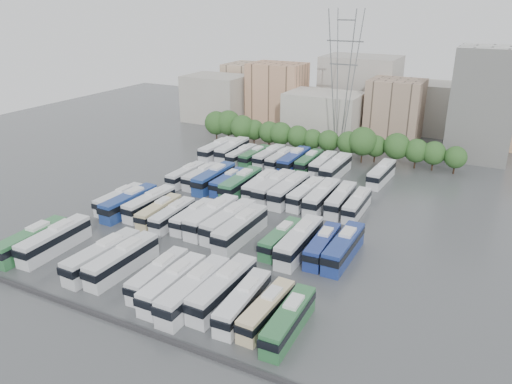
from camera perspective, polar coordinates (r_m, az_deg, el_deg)
The scene contains 53 objects.
ground at distance 88.05m, azimuth -2.32°, elevation -3.00°, with size 220.00×220.00×0.00m, color #424447.
parapet at distance 65.10m, azimuth -17.22°, elevation -13.41°, with size 56.00×0.50×0.50m, color #2D2D30.
tree_line at distance 123.54m, azimuth 6.37°, elevation 6.32°, with size 66.23×8.21×8.47m.
city_buildings at distance 151.80m, azimuth 8.81°, elevation 10.36°, with size 102.00×35.00×20.00m.
apartment_tower at distance 129.74m, azimuth 24.59°, elevation 9.13°, with size 14.00×14.00×26.00m, color silver.
electricity_pylon at distance 126.62m, azimuth 9.91°, elevation 13.08°, with size 9.00×6.91×33.83m.
bus_r0_s0 at distance 83.23m, azimuth -24.28°, elevation -5.07°, with size 3.25×12.66×3.94m.
bus_r0_s1 at distance 81.97m, azimuth -22.02°, elevation -5.07°, with size 3.35×13.05×4.06m.
bus_r0_s4 at distance 74.74m, azimuth -17.13°, elevation -7.00°, with size 3.34×13.22×4.12m.
bus_r0_s5 at distance 73.07m, azimuth -15.02°, elevation -7.48°, with size 3.03×12.87×4.02m.
bus_r0_s7 at distance 68.79m, azimuth -11.10°, elevation -9.24°, with size 3.00×11.58×3.60m.
bus_r0_s8 at distance 66.31m, azimuth -9.47°, elevation -10.28°, with size 2.79×12.22×3.83m.
bus_r0_s9 at distance 64.37m, azimuth -7.07°, elevation -11.01°, with size 2.91×13.28×4.17m.
bus_r0_s10 at distance 64.37m, azimuth -3.80°, elevation -10.90°, with size 3.03×13.19×4.13m.
bus_r0_s11 at distance 62.14m, azimuth -1.47°, elevation -12.40°, with size 3.15×11.86×3.69m.
bus_r0_s12 at distance 60.96m, azimuth 1.24°, elevation -13.28°, with size 2.73×11.07×3.45m.
bus_r0_s13 at distance 59.21m, azimuth 3.78°, elevation -14.40°, with size 2.84×11.67×3.64m.
bus_r1_s0 at distance 95.03m, azimuth -15.34°, elevation -0.77°, with size 2.63×11.23×3.51m.
bus_r1_s1 at distance 92.33m, azimuth -14.30°, elevation -1.16°, with size 3.08×12.83×4.01m.
bus_r1_s2 at distance 91.49m, azimuth -12.08°, elevation -1.26°, with size 2.92×12.07×3.77m.
bus_r1_s3 at distance 88.16m, azimuth -11.02°, elevation -2.17°, with size 2.93×11.12×3.46m.
bus_r1_s4 at distance 86.19m, azimuth -9.51°, elevation -2.62°, with size 2.84×11.10×3.46m.
bus_r1_s5 at distance 85.38m, azimuth -7.23°, elevation -2.76°, with size 2.58×10.85×3.39m.
bus_r1_s6 at distance 84.01m, azimuth -5.06°, elevation -2.80°, with size 3.04×13.27×4.15m.
bus_r1_s7 at distance 82.23m, azimuth -3.11°, elevation -3.31°, with size 3.53×13.26×4.12m.
bus_r1_s8 at distance 79.52m, azimuth -1.76°, elevation -4.15°, with size 3.13×13.48×4.22m.
bus_r1_s10 at distance 77.24m, azimuth 2.85°, elevation -5.28°, with size 2.69×11.16×3.48m.
bus_r1_s11 at distance 75.80m, azimuth 4.98°, elevation -5.60°, with size 3.09×13.35×4.18m.
bus_r1_s12 at distance 75.58m, azimuth 7.62°, elevation -6.05°, with size 3.01×11.58×3.60m.
bus_r1_s13 at distance 75.05m, azimuth 10.00°, elevation -6.24°, with size 2.79×12.73×3.99m.
bus_r2_s1 at distance 105.13m, azimuth -7.99°, elevation 1.96°, with size 2.59×11.24×3.52m.
bus_r2_s2 at distance 104.09m, azimuth -6.24°, elevation 1.85°, with size 2.62×11.27×3.52m.
bus_r2_s3 at distance 101.82m, azimuth -4.83°, elevation 1.62°, with size 2.99×13.12×4.11m.
bus_r2_s4 at distance 100.49m, azimuth -3.19°, elevation 1.22°, with size 2.45×11.18×3.51m.
bus_r2_s5 at distance 98.37m, azimuth -1.74°, elevation 0.98°, with size 3.03×13.28×4.16m.
bus_r2_s6 at distance 98.12m, azimuth 0.48°, elevation 0.81°, with size 3.03×11.98×3.73m.
bus_r2_s7 at distance 96.42m, azimuth 2.07°, elevation 0.56°, with size 3.29×13.51×4.22m.
bus_r2_s8 at distance 95.23m, azimuth 3.83°, elevation 0.26°, with size 3.23×13.53×4.22m.
bus_r2_s9 at distance 94.27m, azimuth 5.73°, elevation -0.17°, with size 3.22×12.15×3.78m.
bus_r2_s10 at distance 92.65m, azimuth 7.53°, elevation -0.55°, with size 2.94×13.07×4.09m.
bus_r2_s11 at distance 92.35m, azimuth 9.67°, elevation -0.82°, with size 3.16×12.42×3.87m.
bus_r2_s12 at distance 90.97m, azimuth 11.46°, elevation -1.40°, with size 2.73×11.48×3.59m.
bus_r3_s0 at distance 121.21m, azimuth -4.40°, elevation 4.89°, with size 3.09×13.09×4.09m.
bus_r3_s1 at distance 120.64m, azimuth -2.72°, elevation 4.86°, with size 3.44×13.29×4.13m.
bus_r3_s2 at distance 117.70m, azimuth -1.66°, elevation 4.28°, with size 2.69×11.08×3.46m.
bus_r3_s3 at distance 116.68m, azimuth -0.14°, elevation 4.15°, with size 2.93×11.27×3.51m.
bus_r3_s4 at distance 116.14m, azimuth 1.52°, elevation 4.11°, with size 3.02×11.97×3.73m.
bus_r3_s5 at distance 114.27m, azimuth 2.85°, elevation 3.78°, with size 2.81×11.66×3.64m.
bus_r3_s6 at distance 112.83m, azimuth 4.38°, elevation 3.64°, with size 2.95×13.22×4.14m.
bus_r3_s7 at distance 112.85m, azimuth 6.09°, elevation 3.47°, with size 2.61×11.81×3.70m.
bus_r3_s8 at distance 111.90m, azimuth 7.68°, elevation 3.23°, with size 2.58×11.74×3.68m.
bus_r3_s9 at distance 109.02m, azimuth 9.11°, elevation 2.78°, with size 3.11×13.22×4.13m.
bus_r3_s12 at distance 107.62m, azimuth 14.14°, elevation 2.08°, with size 3.24×12.55×3.91m.
Camera 1 is at (40.01, -69.47, 36.41)m, focal length 35.00 mm.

